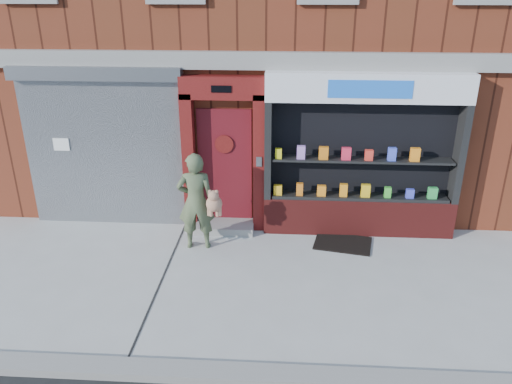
{
  "coord_description": "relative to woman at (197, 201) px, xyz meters",
  "views": [
    {
      "loc": [
        0.38,
        -6.77,
        4.39
      ],
      "look_at": [
        -0.11,
        1.0,
        1.1
      ],
      "focal_mm": 35.0,
      "sensor_mm": 36.0,
      "label": 1
    }
  ],
  "objects": [
    {
      "name": "woman",
      "position": [
        0.0,
        0.0,
        0.0
      ],
      "size": [
        0.82,
        0.54,
        1.76
      ],
      "color": "#495638",
      "rests_on": "ground"
    },
    {
      "name": "pharmacy_bay",
      "position": [
        2.88,
        0.78,
        0.49
      ],
      "size": [
        3.5,
        0.41,
        3.0
      ],
      "color": "maroon",
      "rests_on": "ground"
    },
    {
      "name": "building",
      "position": [
        1.14,
        4.96,
        3.12
      ],
      "size": [
        12.0,
        8.16,
        8.0
      ],
      "color": "maroon",
      "rests_on": "ground"
    },
    {
      "name": "shutter_bay",
      "position": [
        -1.86,
        0.89,
        0.83
      ],
      "size": [
        3.1,
        0.3,
        3.04
      ],
      "color": "gray",
      "rests_on": "ground"
    },
    {
      "name": "ground",
      "position": [
        1.14,
        -1.03,
        -0.88
      ],
      "size": [
        80.0,
        80.0,
        0.0
      ],
      "primitive_type": "plane",
      "color": "#9E9E99",
      "rests_on": "ground"
    },
    {
      "name": "red_door_bay",
      "position": [
        0.39,
        0.83,
        0.57
      ],
      "size": [
        1.52,
        0.58,
        2.9
      ],
      "color": "#510E0E",
      "rests_on": "ground"
    },
    {
      "name": "curb",
      "position": [
        1.14,
        -3.18,
        -0.82
      ],
      "size": [
        60.0,
        0.3,
        0.12
      ],
      "primitive_type": "cube",
      "color": "gray",
      "rests_on": "ground"
    },
    {
      "name": "doormat",
      "position": [
        2.59,
        0.26,
        -0.87
      ],
      "size": [
        1.12,
        0.89,
        0.03
      ],
      "primitive_type": "cube",
      "rotation": [
        0.0,
        0.0,
        -0.2
      ],
      "color": "black",
      "rests_on": "ground"
    }
  ]
}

